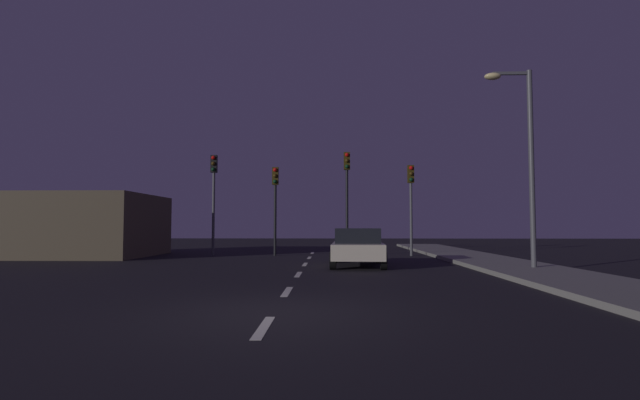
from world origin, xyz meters
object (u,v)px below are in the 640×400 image
object	(u,v)px
traffic_signal_far_right	(411,192)
traffic_signal_far_left	(214,185)
street_lamp_right	(524,149)
traffic_signal_center_right	(347,183)
traffic_signal_center_left	(275,193)
car_stopped_ahead	(358,247)

from	to	relation	value
traffic_signal_far_right	traffic_signal_far_left	bearing A→B (deg)	179.99
traffic_signal_far_right	street_lamp_right	size ratio (longest dim) A/B	0.68
traffic_signal_center_right	traffic_signal_center_left	bearing A→B (deg)	-179.97
traffic_signal_far_left	traffic_signal_center_left	bearing A→B (deg)	-0.02
traffic_signal_center_right	car_stopped_ahead	xyz separation A→B (m)	(0.19, -5.99, -2.96)
traffic_signal_far_left	street_lamp_right	size ratio (longest dim) A/B	0.76
traffic_signal_far_left	traffic_signal_far_right	distance (m)	10.13
traffic_signal_center_left	traffic_signal_far_right	xyz separation A→B (m)	(6.94, 0.00, 0.06)
traffic_signal_center_right	street_lamp_right	distance (m)	9.83
car_stopped_ahead	street_lamp_right	xyz separation A→B (m)	(5.51, -2.01, 3.38)
traffic_signal_far_left	traffic_signal_center_right	xyz separation A→B (m)	(6.87, 0.00, 0.08)
traffic_signal_far_left	street_lamp_right	distance (m)	14.91
traffic_signal_far_left	traffic_signal_center_left	world-z (taller)	traffic_signal_far_left
traffic_signal_far_right	car_stopped_ahead	distance (m)	7.18
traffic_signal_center_right	traffic_signal_far_right	xyz separation A→B (m)	(3.26, -0.00, -0.44)
traffic_signal_center_left	car_stopped_ahead	world-z (taller)	traffic_signal_center_left
street_lamp_right	traffic_signal_center_right	bearing A→B (deg)	125.50
traffic_signal_center_left	car_stopped_ahead	xyz separation A→B (m)	(3.87, -5.99, -2.46)
traffic_signal_center_left	traffic_signal_far_right	bearing A→B (deg)	0.00
traffic_signal_center_left	street_lamp_right	size ratio (longest dim) A/B	0.66
traffic_signal_far_right	car_stopped_ahead	bearing A→B (deg)	-117.17
car_stopped_ahead	street_lamp_right	size ratio (longest dim) A/B	0.61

